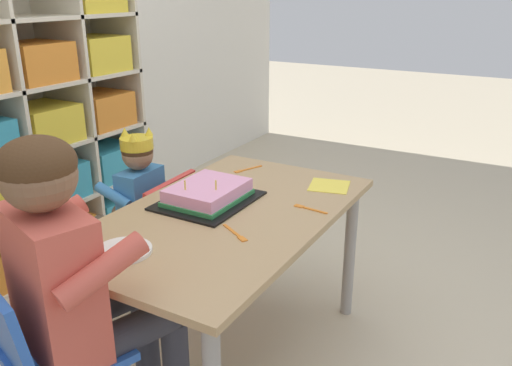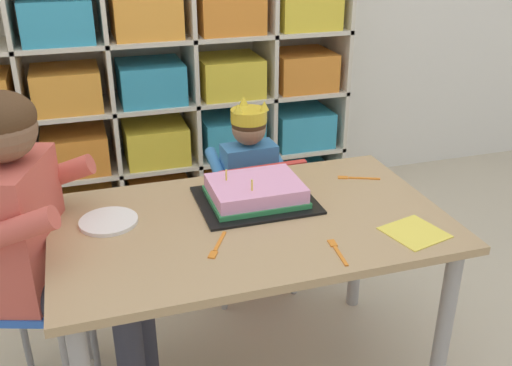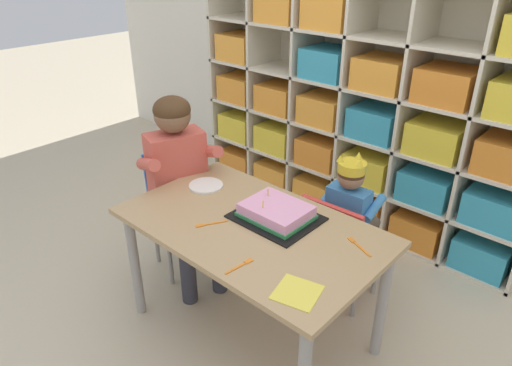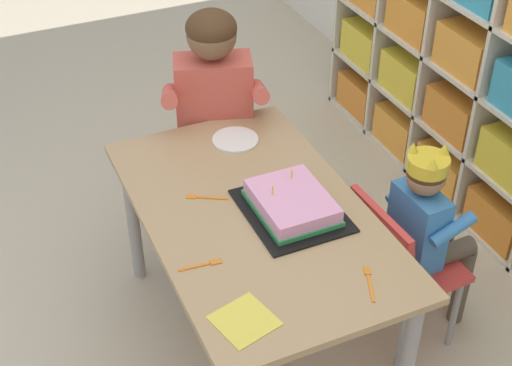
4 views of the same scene
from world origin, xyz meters
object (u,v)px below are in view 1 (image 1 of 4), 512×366
at_px(fork_scattered_mid_table, 236,234).
at_px(classroom_chair_adult_side, 47,357).
at_px(classroom_chair_blue, 155,230).
at_px(fork_beside_plate_stack, 247,169).
at_px(child_with_crown, 133,197).
at_px(adult_helper_seated, 77,274).
at_px(activity_table, 226,233).
at_px(paper_plate_stack, 123,251).
at_px(fork_at_table_front_edge, 309,208).
at_px(birthday_cake_on_tray, 208,194).

bearing_deg(fork_scattered_mid_table, classroom_chair_adult_side, 95.12).
distance_m(classroom_chair_blue, fork_beside_plate_stack, 0.49).
distance_m(classroom_chair_adult_side, fork_beside_plate_stack, 1.16).
bearing_deg(classroom_chair_adult_side, fork_scattered_mid_table, -96.15).
distance_m(child_with_crown, adult_helper_seated, 0.91).
relative_size(activity_table, child_with_crown, 1.42).
relative_size(activity_table, classroom_chair_adult_side, 1.67).
relative_size(classroom_chair_blue, child_with_crown, 0.76).
xyz_separation_m(activity_table, fork_scattered_mid_table, (-0.14, -0.13, 0.08)).
bearing_deg(fork_scattered_mid_table, paper_plate_stack, 79.68).
relative_size(classroom_chair_blue, adult_helper_seated, 0.60).
distance_m(classroom_chair_adult_side, paper_plate_stack, 0.36).
height_order(activity_table, child_with_crown, child_with_crown).
distance_m(activity_table, child_with_crown, 0.61).
distance_m(classroom_chair_blue, fork_scattered_mid_table, 0.73).
distance_m(activity_table, classroom_chair_adult_side, 0.72).
bearing_deg(fork_beside_plate_stack, fork_scattered_mid_table, -129.75).
distance_m(adult_helper_seated, fork_at_table_front_edge, 0.84).
xyz_separation_m(child_with_crown, paper_plate_stack, (-0.57, -0.49, 0.12)).
height_order(activity_table, adult_helper_seated, adult_helper_seated).
distance_m(child_with_crown, fork_scattered_mid_table, 0.78).
relative_size(classroom_chair_blue, fork_scattered_mid_table, 4.75).
relative_size(paper_plate_stack, fork_scattered_mid_table, 1.31).
relative_size(classroom_chair_blue, birthday_cake_on_tray, 1.72).
height_order(classroom_chair_blue, child_with_crown, child_with_crown).
bearing_deg(classroom_chair_blue, child_with_crown, -90.24).
distance_m(child_with_crown, classroom_chair_adult_side, 0.98).
xyz_separation_m(classroom_chair_blue, adult_helper_seated, (-0.76, -0.39, 0.27)).
bearing_deg(child_with_crown, classroom_chair_adult_side, 25.56).
distance_m(classroom_chair_blue, birthday_cake_on_tray, 0.48).
bearing_deg(classroom_chair_adult_side, adult_helper_seated, -90.00).
bearing_deg(fork_beside_plate_stack, activity_table, -135.67).
relative_size(adult_helper_seated, fork_beside_plate_stack, 7.50).
bearing_deg(fork_at_table_front_edge, activity_table, -139.37).
distance_m(paper_plate_stack, fork_scattered_mid_table, 0.36).
height_order(child_with_crown, fork_at_table_front_edge, child_with_crown).
relative_size(classroom_chair_blue, paper_plate_stack, 3.62).
relative_size(activity_table, fork_beside_plate_stack, 8.38).
bearing_deg(fork_beside_plate_stack, birthday_cake_on_tray, -148.20).
bearing_deg(fork_scattered_mid_table, adult_helper_seated, 93.79).
xyz_separation_m(classroom_chair_blue, fork_beside_plate_stack, (0.27, -0.31, 0.25)).
distance_m(adult_helper_seated, birthday_cake_on_tray, 0.65).
bearing_deg(birthday_cake_on_tray, child_with_crown, 77.24).
bearing_deg(child_with_crown, classroom_chair_blue, 89.76).
relative_size(child_with_crown, adult_helper_seated, 0.79).
bearing_deg(adult_helper_seated, activity_table, -80.99).
height_order(classroom_chair_blue, fork_beside_plate_stack, fork_beside_plate_stack).
height_order(paper_plate_stack, fork_beside_plate_stack, paper_plate_stack).
bearing_deg(fork_scattered_mid_table, child_with_crown, 7.19).
bearing_deg(paper_plate_stack, fork_scattered_mid_table, -39.81).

